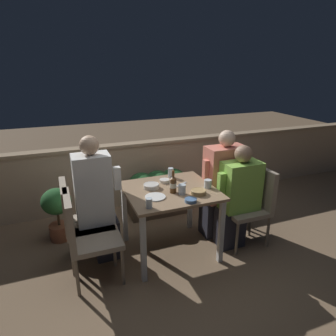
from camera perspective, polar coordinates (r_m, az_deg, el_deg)
ground_plane at (r=3.54m, az=0.39°, el=-15.31°), size 16.00×16.00×0.00m
parapet_wall at (r=4.49m, az=-6.02°, el=-0.86°), size 9.00×0.18×0.93m
dining_table at (r=3.22m, az=0.42°, el=-5.75°), size 0.94×0.86×0.75m
planter_hedge at (r=4.18m, az=-1.84°, el=-4.19°), size 0.84×0.47×0.62m
chair_left_near at (r=2.96m, az=-15.92°, el=-11.51°), size 0.48×0.47×0.91m
chair_left_far at (r=3.22m, az=-16.81°, el=-8.90°), size 0.48×0.47×0.91m
person_white_polo at (r=3.17m, az=-13.38°, el=-5.90°), size 0.47×0.26×1.37m
chair_right_near at (r=3.60m, az=15.75°, el=-5.70°), size 0.48×0.47×0.91m
person_green_blouse at (r=3.46m, az=13.01°, el=-5.40°), size 0.50×0.26×1.19m
chair_right_far at (r=3.79m, az=12.80°, el=-4.18°), size 0.48×0.47×0.91m
person_coral_top at (r=3.64m, az=10.20°, el=-3.05°), size 0.52×0.26×1.30m
beer_bottle at (r=3.07m, az=0.99°, el=-3.11°), size 0.07×0.07×0.24m
plate_0 at (r=3.00m, az=-2.45°, el=-5.51°), size 0.21×0.21×0.01m
bowl_0 at (r=2.91m, az=4.35°, el=-6.10°), size 0.12×0.12×0.03m
bowl_1 at (r=3.21m, az=-3.19°, el=-3.39°), size 0.17×0.17×0.05m
bowl_2 at (r=3.36m, az=-0.67°, el=-2.41°), size 0.11×0.11×0.04m
bowl_3 at (r=3.08m, az=5.81°, el=-4.50°), size 0.16×0.16×0.04m
glass_cup_0 at (r=3.49m, az=0.53°, el=-0.89°), size 0.06×0.06×0.11m
glass_cup_1 at (r=2.78m, az=-3.62°, el=-6.70°), size 0.06×0.06×0.10m
glass_cup_2 at (r=3.24m, az=7.60°, el=-2.98°), size 0.08×0.08×0.09m
glass_cup_3 at (r=3.05m, az=2.70°, el=-4.07°), size 0.08×0.08×0.10m
fork_0 at (r=3.30m, az=2.57°, el=-3.13°), size 0.16×0.10×0.01m
potted_plant at (r=3.77m, az=-20.37°, el=-7.30°), size 0.34×0.34×0.65m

